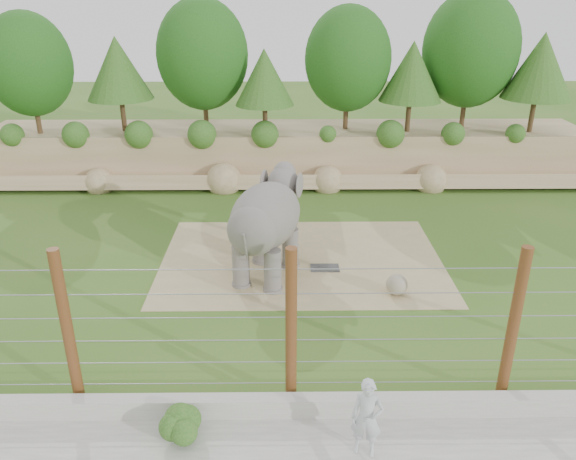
{
  "coord_description": "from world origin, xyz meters",
  "views": [
    {
      "loc": [
        -0.19,
        -15.15,
        9.02
      ],
      "look_at": [
        0.0,
        2.0,
        1.6
      ],
      "focal_mm": 35.0,
      "sensor_mm": 36.0,
      "label": 1
    }
  ],
  "objects_px": {
    "barrier_fence": "(291,329)",
    "zookeeper": "(367,418)",
    "elephant": "(266,230)",
    "stone_ball": "(397,285)"
  },
  "relations": [
    {
      "from": "elephant",
      "to": "zookeeper",
      "type": "height_order",
      "value": "elephant"
    },
    {
      "from": "stone_ball",
      "to": "elephant",
      "type": "bearing_deg",
      "value": 162.32
    },
    {
      "from": "barrier_fence",
      "to": "zookeeper",
      "type": "xyz_separation_m",
      "value": [
        1.53,
        -1.65,
        -1.08
      ]
    },
    {
      "from": "barrier_fence",
      "to": "zookeeper",
      "type": "relative_size",
      "value": 11.18
    },
    {
      "from": "elephant",
      "to": "stone_ball",
      "type": "relative_size",
      "value": 6.11
    },
    {
      "from": "stone_ball",
      "to": "barrier_fence",
      "type": "xyz_separation_m",
      "value": [
        -3.44,
        -4.95,
        1.64
      ]
    },
    {
      "from": "stone_ball",
      "to": "zookeeper",
      "type": "distance_m",
      "value": 6.9
    },
    {
      "from": "barrier_fence",
      "to": "zookeeper",
      "type": "bearing_deg",
      "value": -47.17
    },
    {
      "from": "elephant",
      "to": "stone_ball",
      "type": "xyz_separation_m",
      "value": [
        4.17,
        -1.33,
        -1.33
      ]
    },
    {
      "from": "elephant",
      "to": "stone_ball",
      "type": "distance_m",
      "value": 4.57
    }
  ]
}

